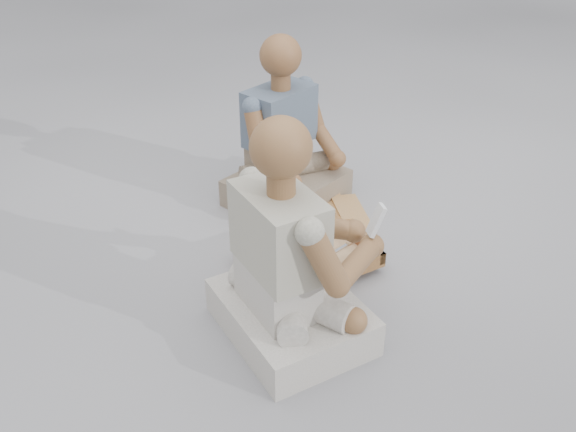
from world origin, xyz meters
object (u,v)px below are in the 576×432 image
tool_tray (309,256)px  companion (285,149)px  carved_panel (311,220)px  craftsman (290,268)px

tool_tray → companion: companion is taller
carved_panel → companion: (0.01, 0.26, 0.26)m
craftsman → carved_panel: bearing=142.4°
companion → tool_tray: bearing=51.5°
tool_tray → companion: 0.64m
companion → carved_panel: bearing=70.2°
craftsman → companion: size_ratio=1.04×
carved_panel → tool_tray: size_ratio=1.04×
companion → craftsman: bearing=42.7°
carved_panel → companion: size_ratio=0.64×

